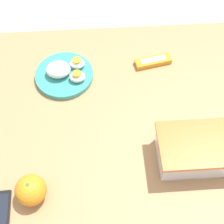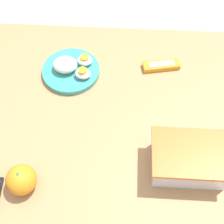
{
  "view_description": "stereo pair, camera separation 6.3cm",
  "coord_description": "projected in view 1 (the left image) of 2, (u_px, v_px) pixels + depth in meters",
  "views": [
    {
      "loc": [
        0.04,
        0.5,
        1.58
      ],
      "look_at": [
        0.01,
        -0.01,
        0.79
      ],
      "focal_mm": 50.0,
      "sensor_mm": 36.0,
      "label": 1
    },
    {
      "loc": [
        -0.02,
        0.5,
        1.58
      ],
      "look_at": [
        0.01,
        -0.01,
        0.79
      ],
      "focal_mm": 50.0,
      "sensor_mm": 36.0,
      "label": 2
    }
  ],
  "objects": [
    {
      "name": "ground_plane",
      "position": [
        113.0,
        196.0,
        1.6
      ],
      "size": [
        10.0,
        10.0,
        0.0
      ],
      "primitive_type": "plane",
      "color": "#B2A899"
    },
    {
      "name": "table",
      "position": [
        114.0,
        137.0,
        1.06
      ],
      "size": [
        1.2,
        0.8,
        0.76
      ],
      "color": "#AD7F51",
      "rests_on": "ground_plane"
    },
    {
      "name": "food_container",
      "position": [
        194.0,
        151.0,
        0.85
      ],
      "size": [
        0.21,
        0.14,
        0.09
      ],
      "color": "white",
      "rests_on": "table"
    },
    {
      "name": "orange_fruit",
      "position": [
        31.0,
        190.0,
        0.8
      ],
      "size": [
        0.08,
        0.08,
        0.08
      ],
      "color": "orange",
      "rests_on": "table"
    },
    {
      "name": "rice_plate",
      "position": [
        65.0,
        73.0,
        1.03
      ],
      "size": [
        0.19,
        0.19,
        0.06
      ],
      "color": "teal",
      "rests_on": "table"
    },
    {
      "name": "candy_bar",
      "position": [
        153.0,
        61.0,
        1.07
      ],
      "size": [
        0.13,
        0.06,
        0.02
      ],
      "color": "orange",
      "rests_on": "table"
    }
  ]
}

